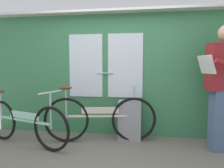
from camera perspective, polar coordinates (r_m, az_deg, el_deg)
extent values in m
cube|color=#387A4C|center=(3.62, 1.38, 2.41)|extent=(4.55, 0.08, 2.12)
cube|color=silver|center=(3.67, -7.29, 5.05)|extent=(0.60, 0.02, 1.10)
cube|color=silver|center=(3.55, 3.70, 5.08)|extent=(0.60, 0.02, 1.10)
cylinder|color=#B2B2B7|center=(3.58, -1.94, 3.05)|extent=(0.28, 0.02, 0.02)
cube|color=silver|center=(3.63, 1.22, 19.59)|extent=(4.55, 0.28, 0.04)
torus|color=black|center=(3.12, -16.59, -11.89)|extent=(0.64, 0.24, 0.66)
torus|color=black|center=(3.91, -28.41, -8.82)|extent=(0.64, 0.24, 0.66)
cube|color=#9EDBC6|center=(3.48, -23.23, -9.28)|extent=(0.98, 0.34, 0.03)
cube|color=#9EDBC6|center=(3.46, -23.28, -8.03)|extent=(0.57, 0.21, 0.10)
cylinder|color=#B7B7BC|center=(3.86, -28.57, -5.30)|extent=(0.02, 0.02, 0.49)
ellipsoid|color=brown|center=(3.83, -28.73, -1.71)|extent=(0.22, 0.15, 0.06)
cylinder|color=#B7B7BC|center=(3.05, -16.72, -7.15)|extent=(0.02, 0.02, 0.53)
cylinder|color=#B7B7BC|center=(3.01, -16.86, -2.24)|extent=(0.16, 0.43, 0.02)
torus|color=black|center=(3.38, 6.11, -9.78)|extent=(0.72, 0.17, 0.72)
torus|color=black|center=(3.41, -12.59, -9.73)|extent=(0.72, 0.17, 0.72)
cube|color=beige|center=(3.34, -3.29, -8.89)|extent=(1.02, 0.21, 0.03)
cube|color=beige|center=(3.32, -3.30, -7.33)|extent=(0.59, 0.13, 0.10)
cylinder|color=#B7B7BC|center=(3.36, -12.68, -5.44)|extent=(0.02, 0.02, 0.52)
ellipsoid|color=brown|center=(3.32, -12.77, -1.02)|extent=(0.21, 0.12, 0.06)
cylinder|color=#B7B7BC|center=(3.32, 6.16, -5.11)|extent=(0.02, 0.02, 0.56)
cylinder|color=#B7B7BC|center=(3.28, 6.20, -0.29)|extent=(0.10, 0.44, 0.02)
cube|color=slate|center=(3.40, 28.44, -8.95)|extent=(0.38, 0.25, 0.88)
cube|color=silver|center=(3.16, 24.79, 4.94)|extent=(0.18, 0.36, 0.26)
cylinder|color=maroon|center=(3.42, 25.02, 4.91)|extent=(0.31, 0.14, 0.17)
cube|color=gray|center=(3.50, 4.95, -9.91)|extent=(0.38, 0.28, 0.65)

